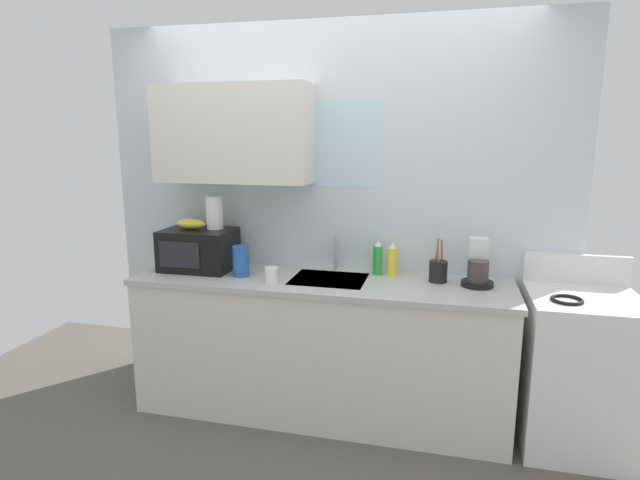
{
  "coord_description": "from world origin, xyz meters",
  "views": [
    {
      "loc": [
        0.74,
        -3.02,
        1.79
      ],
      "look_at": [
        0.0,
        0.0,
        1.15
      ],
      "focal_mm": 28.99,
      "sensor_mm": 36.0,
      "label": 1
    }
  ],
  "objects": [
    {
      "name": "coffee_maker",
      "position": [
        0.95,
        0.11,
        1.0
      ],
      "size": [
        0.19,
        0.21,
        0.28
      ],
      "color": "black",
      "rests_on": "counter_unit"
    },
    {
      "name": "dish_soap_bottle_green",
      "position": [
        0.33,
        0.2,
        1.0
      ],
      "size": [
        0.06,
        0.06,
        0.22
      ],
      "color": "green",
      "rests_on": "counter_unit"
    },
    {
      "name": "utensil_crock",
      "position": [
        0.72,
        0.12,
        0.97
      ],
      "size": [
        0.11,
        0.11,
        0.27
      ],
      "color": "black",
      "rests_on": "counter_unit"
    },
    {
      "name": "dish_soap_bottle_yellow",
      "position": [
        0.43,
        0.19,
        1.0
      ],
      "size": [
        0.06,
        0.06,
        0.22
      ],
      "color": "yellow",
      "rests_on": "counter_unit"
    },
    {
      "name": "microwave",
      "position": [
        -0.85,
        0.05,
        1.04
      ],
      "size": [
        0.46,
        0.35,
        0.27
      ],
      "color": "black",
      "rests_on": "counter_unit"
    },
    {
      "name": "counter_unit",
      "position": [
        0.0,
        0.0,
        0.46
      ],
      "size": [
        2.36,
        0.63,
        0.9
      ],
      "color": "silver",
      "rests_on": "ground"
    },
    {
      "name": "kitchen_wall_assembly",
      "position": [
        -0.12,
        0.31,
        1.36
      ],
      "size": [
        3.13,
        0.42,
        2.5
      ],
      "color": "silver",
      "rests_on": "ground"
    },
    {
      "name": "stove_range",
      "position": [
        1.53,
        0.0,
        0.46
      ],
      "size": [
        0.6,
        0.6,
        1.08
      ],
      "color": "white",
      "rests_on": "ground"
    },
    {
      "name": "mug_white",
      "position": [
        -0.27,
        -0.14,
        0.95
      ],
      "size": [
        0.08,
        0.08,
        0.09
      ],
      "primitive_type": "cylinder",
      "color": "white",
      "rests_on": "counter_unit"
    },
    {
      "name": "banana_bunch",
      "position": [
        -0.9,
        0.05,
        1.2
      ],
      "size": [
        0.2,
        0.11,
        0.07
      ],
      "primitive_type": "ellipsoid",
      "color": "gold",
      "rests_on": "microwave"
    },
    {
      "name": "sink_faucet",
      "position": [
        0.05,
        0.24,
        1.02
      ],
      "size": [
        0.03,
        0.03,
        0.24
      ],
      "primitive_type": "cylinder",
      "color": "#B2B5BA",
      "rests_on": "counter_unit"
    },
    {
      "name": "paper_towel_roll",
      "position": [
        -0.75,
        0.1,
        1.28
      ],
      "size": [
        0.11,
        0.11,
        0.22
      ],
      "primitive_type": "cylinder",
      "color": "white",
      "rests_on": "microwave"
    },
    {
      "name": "cereal_canister",
      "position": [
        -0.51,
        -0.05,
        1.0
      ],
      "size": [
        0.1,
        0.1,
        0.2
      ],
      "primitive_type": "cylinder",
      "color": "#2659A5",
      "rests_on": "counter_unit"
    }
  ]
}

